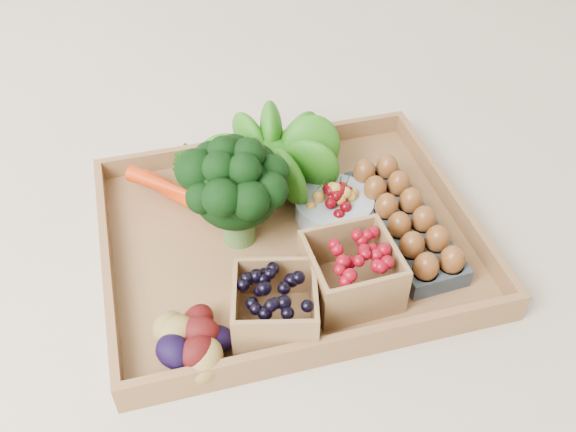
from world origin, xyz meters
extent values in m
plane|color=beige|center=(0.00, 0.00, 0.00)|extent=(4.00, 4.00, 0.00)
cube|color=olive|center=(0.00, 0.00, 0.01)|extent=(0.55, 0.45, 0.01)
sphere|color=#1E5A0E|center=(0.01, 0.13, 0.09)|extent=(0.14, 0.14, 0.14)
cylinder|color=#8C9EA5|center=(0.08, 0.03, 0.03)|extent=(0.12, 0.12, 0.03)
cube|color=#363F45|center=(0.17, -0.04, 0.03)|extent=(0.11, 0.26, 0.03)
cube|color=black|center=(-0.06, -0.15, 0.05)|extent=(0.13, 0.13, 0.07)
cube|color=maroon|center=(0.06, -0.12, 0.06)|extent=(0.12, 0.12, 0.08)
camera|label=1|loc=(-0.18, -0.67, 0.72)|focal=40.00mm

